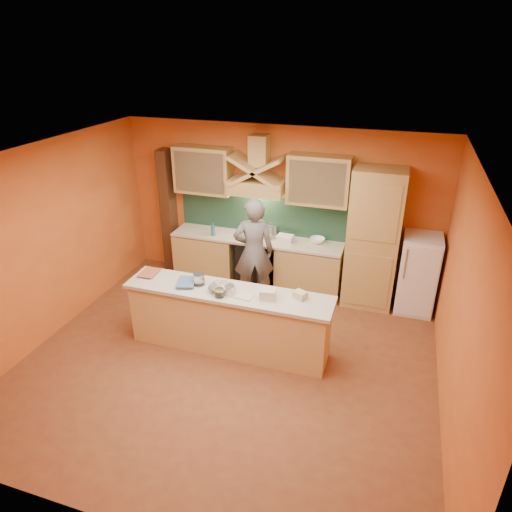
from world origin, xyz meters
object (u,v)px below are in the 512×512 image
(stove, at_px, (256,262))
(person, at_px, (254,252))
(kitchen_scale, at_px, (230,291))
(fridge, at_px, (418,274))
(mixing_bowl, at_px, (221,288))

(stove, bearing_deg, person, -76.70)
(person, bearing_deg, stove, -97.87)
(person, bearing_deg, kitchen_scale, 74.03)
(fridge, distance_m, person, 2.64)
(stove, relative_size, mixing_bowl, 2.86)
(person, distance_m, kitchen_scale, 1.44)
(fridge, height_order, kitchen_scale, fridge)
(mixing_bowl, bearing_deg, fridge, 36.86)
(stove, xyz_separation_m, kitchen_scale, (0.26, -1.98, 0.55))
(stove, xyz_separation_m, mixing_bowl, (0.12, -1.94, 0.53))
(stove, distance_m, fridge, 2.71)
(kitchen_scale, bearing_deg, mixing_bowl, 161.45)
(person, relative_size, kitchen_scale, 14.50)
(stove, xyz_separation_m, person, (0.13, -0.54, 0.46))
(stove, relative_size, kitchen_scale, 7.19)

